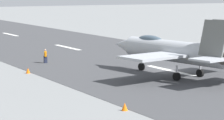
{
  "coord_description": "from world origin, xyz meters",
  "views": [
    {
      "loc": [
        -43.78,
        31.77,
        8.35
      ],
      "look_at": [
        -4.35,
        9.21,
        2.2
      ],
      "focal_mm": 84.19,
      "sensor_mm": 36.0,
      "label": 1
    }
  ],
  "objects_px": {
    "crew_person": "(45,56)",
    "marker_cone_mid": "(28,71)",
    "marker_cone_near": "(125,107)",
    "fighter_jet": "(174,51)"
  },
  "relations": [
    {
      "from": "crew_person",
      "to": "marker_cone_mid",
      "type": "distance_m",
      "value": 7.37
    },
    {
      "from": "marker_cone_near",
      "to": "fighter_jet",
      "type": "bearing_deg",
      "value": -49.13
    },
    {
      "from": "marker_cone_near",
      "to": "marker_cone_mid",
      "type": "height_order",
      "value": "same"
    },
    {
      "from": "fighter_jet",
      "to": "marker_cone_near",
      "type": "relative_size",
      "value": 31.34
    },
    {
      "from": "crew_person",
      "to": "fighter_jet",
      "type": "bearing_deg",
      "value": -153.42
    },
    {
      "from": "marker_cone_mid",
      "to": "crew_person",
      "type": "bearing_deg",
      "value": -36.31
    },
    {
      "from": "fighter_jet",
      "to": "crew_person",
      "type": "xyz_separation_m",
      "value": [
        14.55,
        7.28,
        -1.69
      ]
    },
    {
      "from": "fighter_jet",
      "to": "crew_person",
      "type": "height_order",
      "value": "fighter_jet"
    },
    {
      "from": "crew_person",
      "to": "marker_cone_near",
      "type": "bearing_deg",
      "value": 169.97
    },
    {
      "from": "fighter_jet",
      "to": "crew_person",
      "type": "relative_size",
      "value": 10.74
    }
  ]
}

